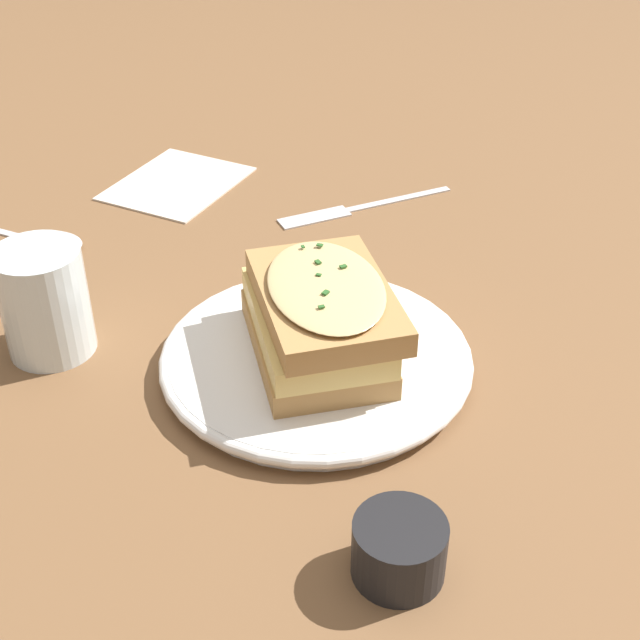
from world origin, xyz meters
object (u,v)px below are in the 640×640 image
dinner_plate (320,358)px  fork (347,210)px  napkin (177,183)px  condiment_pot (399,549)px  sandwich (323,316)px  spoon (47,241)px  water_glass (44,302)px

dinner_plate → fork: 0.26m
napkin → condiment_pot: 0.56m
dinner_plate → fork: bearing=-167.2°
sandwich → spoon: sandwich is taller
water_glass → napkin: 0.31m
dinner_plate → sandwich: 0.04m
napkin → condiment_pot: bearing=39.9°
dinner_plate → sandwich: bearing=94.9°
fork → condiment_pot: 0.46m
fork → napkin: same height
dinner_plate → condiment_pot: 0.20m
sandwich → water_glass: 0.22m
spoon → condiment_pot: size_ratio=2.86×
dinner_plate → fork: (-0.26, -0.06, -0.01)m
condiment_pot → water_glass: bearing=-111.8°
dinner_plate → spoon: dinner_plate is taller
sandwich → condiment_pot: (0.17, 0.11, -0.03)m
water_glass → condiment_pot: size_ratio=1.59×
sandwich → water_glass: bearing=-78.0°
napkin → condiment_pot: (0.43, 0.36, 0.02)m
dinner_plate → water_glass: water_glass is taller
sandwich → water_glass: water_glass is taller
napkin → condiment_pot: condiment_pot is taller
sandwich → spoon: 0.33m
water_glass → sandwich: bearing=102.0°
fork → napkin: 0.19m
dinner_plate → sandwich: (-0.00, 0.00, 0.04)m
condiment_pot → napkin: bearing=-140.1°
dinner_plate → spoon: 0.32m
sandwich → fork: size_ratio=1.12×
spoon → napkin: size_ratio=1.14×
water_glass → dinner_plate: bearing=102.0°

